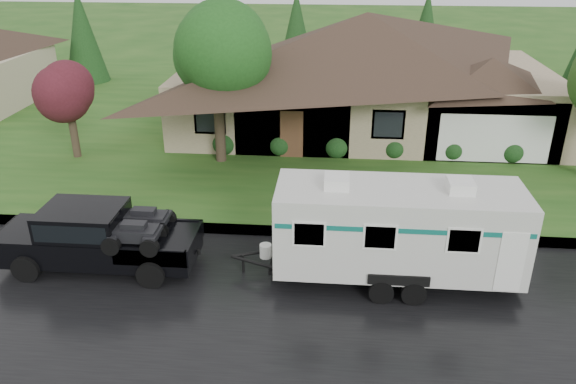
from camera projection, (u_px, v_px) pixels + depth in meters
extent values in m
plane|color=#214E18|center=(308.00, 271.00, 16.73)|extent=(140.00, 140.00, 0.00)
cube|color=black|center=(304.00, 312.00, 14.91)|extent=(140.00, 8.00, 0.01)
cube|color=gray|center=(312.00, 232.00, 18.73)|extent=(140.00, 0.50, 0.15)
cube|color=#214E18|center=(323.00, 119.00, 30.27)|extent=(140.00, 26.00, 0.15)
cube|color=gray|center=(363.00, 96.00, 28.55)|extent=(18.00, 10.00, 3.00)
pyramid|color=#33261B|center=(368.00, 12.00, 26.83)|extent=(19.44, 10.80, 2.60)
cube|color=gray|center=(485.00, 119.00, 25.47)|extent=(5.76, 4.00, 2.70)
cylinder|color=#382B1E|center=(220.00, 128.00, 23.91)|extent=(0.44, 0.44, 2.92)
sphere|color=#235E1E|center=(216.00, 52.00, 22.57)|extent=(4.03, 4.03, 4.03)
cylinder|color=#382B1E|center=(75.00, 137.00, 24.57)|extent=(0.34, 0.34, 1.85)
sphere|color=#531A24|center=(67.00, 91.00, 23.72)|extent=(2.55, 2.55, 2.55)
sphere|color=#143814|center=(224.00, 142.00, 25.21)|extent=(1.00, 1.00, 1.00)
sphere|color=#143814|center=(280.00, 143.00, 25.01)|extent=(1.00, 1.00, 1.00)
sphere|color=#143814|center=(337.00, 145.00, 24.81)|extent=(1.00, 1.00, 1.00)
sphere|color=#143814|center=(394.00, 147.00, 24.61)|extent=(1.00, 1.00, 1.00)
sphere|color=#143814|center=(453.00, 149.00, 24.41)|extent=(1.00, 1.00, 1.00)
sphere|color=#143814|center=(512.00, 150.00, 24.22)|extent=(1.00, 1.00, 1.00)
cube|color=black|center=(100.00, 244.00, 16.69)|extent=(5.80, 1.93, 0.83)
cube|color=black|center=(30.00, 233.00, 16.75)|extent=(1.55, 1.88, 0.34)
cube|color=black|center=(83.00, 221.00, 16.41)|extent=(2.32, 1.82, 0.87)
cube|color=black|center=(83.00, 220.00, 16.39)|extent=(2.13, 1.85, 0.53)
cube|color=black|center=(159.00, 241.00, 16.46)|extent=(2.13, 1.84, 0.06)
cylinder|color=black|center=(27.00, 268.00, 16.12)|extent=(0.81, 0.31, 0.81)
cylinder|color=black|center=(57.00, 236.00, 17.84)|extent=(0.81, 0.31, 0.81)
cylinder|color=black|center=(151.00, 274.00, 15.83)|extent=(0.81, 0.31, 0.81)
cylinder|color=black|center=(170.00, 241.00, 17.55)|extent=(0.81, 0.31, 0.81)
cube|color=silver|center=(398.00, 228.00, 15.60)|extent=(6.76, 2.32, 2.37)
cube|color=black|center=(394.00, 268.00, 16.16)|extent=(7.15, 1.16, 0.14)
cube|color=#0D6157|center=(399.00, 211.00, 15.38)|extent=(6.63, 2.34, 0.14)
cube|color=white|center=(337.00, 181.00, 15.18)|extent=(0.68, 0.77, 0.31)
cube|color=white|center=(460.00, 186.00, 14.92)|extent=(0.68, 0.77, 0.31)
cylinder|color=black|center=(381.00, 292.00, 15.18)|extent=(0.68, 0.23, 0.68)
cylinder|color=black|center=(376.00, 249.00, 17.24)|extent=(0.68, 0.23, 0.68)
cylinder|color=black|center=(414.00, 293.00, 15.11)|extent=(0.68, 0.23, 0.68)
cylinder|color=black|center=(405.00, 250.00, 17.17)|extent=(0.68, 0.23, 0.68)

